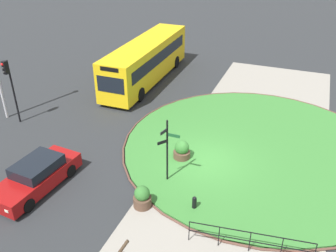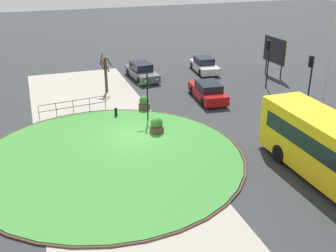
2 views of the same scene
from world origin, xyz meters
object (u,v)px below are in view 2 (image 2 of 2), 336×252
at_px(car_trailing, 142,72).
at_px(street_tree_bare, 106,72).
at_px(lamppost_tall, 331,53).
at_px(car_far_lane, 208,91).
at_px(billboard_left, 275,51).
at_px(traffic_light_far, 310,72).
at_px(signpost_directional, 147,94).
at_px(bollard_foreground, 116,112).
at_px(planter_kerbside, 144,104).
at_px(traffic_light_near, 268,53).
at_px(planter_near_signpost, 157,126).
at_px(car_near_lane, 204,65).

xyz_separation_m(car_trailing, street_tree_bare, (2.63, -3.69, 0.99)).
relative_size(lamppost_tall, street_tree_bare, 2.53).
bearing_deg(car_far_lane, billboard_left, -59.22).
relative_size(car_far_lane, billboard_left, 1.35).
xyz_separation_m(traffic_light_far, lamppost_tall, (0.31, 1.19, 1.28)).
xyz_separation_m(signpost_directional, bollard_foreground, (-1.43, -1.85, -1.56)).
xyz_separation_m(signpost_directional, car_trailing, (-9.65, 2.28, -1.26)).
bearing_deg(street_tree_bare, car_trailing, 125.45).
relative_size(billboard_left, planter_kerbside, 3.24).
height_order(signpost_directional, car_trailing, signpost_directional).
height_order(signpost_directional, bollard_foreground, signpost_directional).
xyz_separation_m(bollard_foreground, car_trailing, (-8.22, 4.13, 0.30)).
bearing_deg(signpost_directional, car_far_lane, 115.72).
bearing_deg(car_trailing, traffic_light_near, 53.24).
height_order(traffic_light_near, billboard_left, traffic_light_near).
bearing_deg(planter_near_signpost, traffic_light_far, 89.91).
xyz_separation_m(signpost_directional, street_tree_bare, (-7.02, -1.41, -0.27)).
relative_size(car_far_lane, planter_near_signpost, 4.24).
distance_m(lamppost_tall, billboard_left, 9.49).
bearing_deg(signpost_directional, traffic_light_far, 79.17).
xyz_separation_m(bollard_foreground, traffic_light_far, (3.54, 12.85, 2.63)).
relative_size(signpost_directional, car_trailing, 0.72).
bearing_deg(traffic_light_far, signpost_directional, 86.04).
bearing_deg(lamppost_tall, billboard_left, 169.70).
bearing_deg(car_near_lane, car_trailing, -82.30).
distance_m(car_far_lane, billboard_left, 9.32).
height_order(car_trailing, planter_kerbside, car_trailing).
height_order(car_far_lane, car_trailing, car_trailing).
distance_m(car_far_lane, traffic_light_far, 7.59).
bearing_deg(signpost_directional, planter_kerbside, 170.22).
bearing_deg(billboard_left, car_trailing, -107.77).
relative_size(signpost_directional, traffic_light_far, 0.83).
distance_m(bollard_foreground, planter_near_signpost, 3.97).
bearing_deg(traffic_light_far, lamppost_tall, -97.76).
distance_m(bollard_foreground, planter_kerbside, 2.32).
height_order(signpost_directional, traffic_light_near, traffic_light_near).
distance_m(car_near_lane, traffic_light_near, 7.04).
distance_m(signpost_directional, lamppost_tall, 12.64).
xyz_separation_m(signpost_directional, traffic_light_near, (-3.97, 11.40, 0.97)).
bearing_deg(car_trailing, traffic_light_far, 31.70).
bearing_deg(planter_kerbside, billboard_left, 108.89).
bearing_deg(car_near_lane, planter_kerbside, -40.86).
distance_m(traffic_light_far, lamppost_tall, 1.78).
distance_m(car_near_lane, car_far_lane, 7.78).
bearing_deg(car_near_lane, car_far_lane, -16.41).
bearing_deg(lamppost_tall, street_tree_bare, -124.75).
height_order(car_far_lane, traffic_light_far, traffic_light_far).
bearing_deg(traffic_light_far, street_tree_bare, 60.54).
height_order(traffic_light_near, planter_kerbside, traffic_light_near).
xyz_separation_m(planter_near_signpost, planter_kerbside, (-4.19, 0.37, -0.01)).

